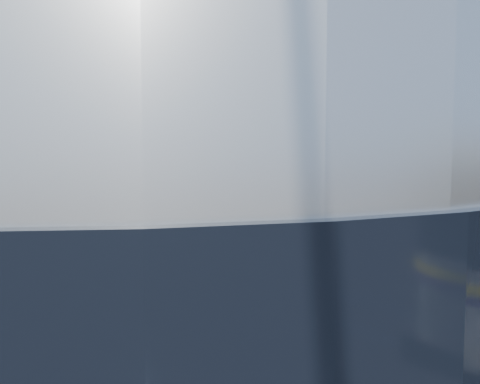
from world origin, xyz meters
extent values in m
plane|color=black|center=(0.00, 0.00, 0.00)|extent=(160.00, 160.00, 0.00)
cube|color=gray|center=(0.00, 17.00, 0.15)|extent=(4.00, 50.00, 0.30)
cube|color=gray|center=(-1.45, 17.00, 0.30)|extent=(0.70, 50.00, 0.01)
cube|color=gray|center=(1.45, 17.00, 0.30)|extent=(0.70, 50.00, 0.01)
cube|color=gray|center=(-4.32, 17.00, 0.01)|extent=(0.07, 70.00, 0.03)
cube|color=gray|center=(-2.88, 17.00, 0.01)|extent=(0.07, 70.00, 0.03)
cube|color=gray|center=(2.88, 17.00, 0.01)|extent=(0.07, 70.00, 0.03)
cube|color=gray|center=(4.32, 17.00, 0.01)|extent=(0.07, 70.00, 0.03)
cube|color=black|center=(-3.60, 7.61, 0.20)|extent=(2.30, 29.06, 0.40)
cube|color=#B8B4A9|center=(-3.60, 7.61, 1.85)|extent=(2.40, 27.46, 2.90)
cube|color=black|center=(-3.60, 7.61, 2.35)|extent=(2.43, 27.46, 1.30)
cube|color=orange|center=(-3.60, 7.61, 1.45)|extent=(2.43, 27.46, 0.12)
cube|color=#9E2409|center=(-3.60, 7.61, 0.95)|extent=(2.42, 27.46, 1.10)
cube|color=#2D2D30|center=(-3.60, 7.61, 3.45)|extent=(1.68, 3.00, 0.30)
cube|color=black|center=(3.60, 4.48, 0.20)|extent=(2.30, 30.10, 0.40)
cube|color=#B1ADA2|center=(3.60, 4.48, 1.85)|extent=(2.40, 28.50, 2.90)
cube|color=black|center=(3.60, 4.48, 2.35)|extent=(2.43, 28.50, 1.30)
cube|color=yellow|center=(3.60, 4.48, 1.45)|extent=(2.43, 28.50, 0.12)
cube|color=#32154B|center=(3.60, 4.48, 1.30)|extent=(2.43, 28.50, 0.10)
cube|color=#2D2D30|center=(3.60, 4.48, 3.45)|extent=(1.68, 3.00, 0.30)
cylinder|color=slate|center=(0.00, 8.00, 3.80)|extent=(0.20, 0.20, 7.00)
cylinder|color=slate|center=(0.00, 8.00, 6.50)|extent=(9.20, 0.10, 0.10)
cylinder|color=slate|center=(0.00, 20.00, 3.80)|extent=(0.20, 0.20, 7.00)
cylinder|color=slate|center=(0.00, 20.00, 6.50)|extent=(9.20, 0.10, 0.10)
cylinder|color=slate|center=(0.00, 32.00, 3.80)|extent=(0.20, 0.20, 7.00)
cylinder|color=slate|center=(0.00, 32.00, 6.50)|extent=(9.20, 0.10, 0.10)
cylinder|color=black|center=(-3.60, 17.00, 5.55)|extent=(0.02, 70.00, 0.02)
cylinder|color=black|center=(3.60, 17.00, 5.55)|extent=(0.02, 70.00, 0.02)
cylinder|color=slate|center=(-7.50, 18.00, 4.00)|extent=(0.18, 0.18, 8.00)
cube|color=#2D2D30|center=(-6.40, 18.00, 7.75)|extent=(0.50, 0.22, 0.12)
cylinder|color=slate|center=(-7.50, 34.00, 4.00)|extent=(0.18, 0.18, 8.00)
cube|color=#2D2D30|center=(-6.40, 34.00, 7.75)|extent=(0.50, 0.22, 0.12)
cylinder|color=slate|center=(7.50, 8.00, 4.00)|extent=(0.18, 0.18, 8.00)
cube|color=#2D2D30|center=(6.40, 8.00, 7.75)|extent=(0.50, 0.22, 0.12)
cylinder|color=slate|center=(7.50, 24.00, 4.00)|extent=(0.18, 0.18, 8.00)
cube|color=#2D2D30|center=(6.40, 24.00, 7.75)|extent=(0.50, 0.22, 0.12)
cylinder|color=slate|center=(7.50, 40.00, 4.00)|extent=(0.18, 0.18, 8.00)
cube|color=#2D2D30|center=(6.40, 40.00, 7.75)|extent=(0.50, 0.22, 0.12)
cube|color=black|center=(0.13, 14.46, 1.48)|extent=(0.71, 1.08, 2.35)
cube|color=black|center=(0.13, 14.46, 1.63)|extent=(0.76, 1.12, 1.23)
cylinder|color=#382314|center=(-8.69, 19.21, 1.64)|extent=(0.45, 0.45, 3.28)
sphere|color=#164D17|center=(-8.69, 19.21, 5.43)|extent=(4.91, 4.91, 4.91)
sphere|color=#164D17|center=(-7.47, 20.03, 5.12)|extent=(3.48, 3.48, 3.48)
cube|color=gray|center=(-10.00, 60.00, 7.14)|extent=(16.00, 12.00, 14.27)
cube|color=#262328|center=(-10.00, 60.00, 14.52)|extent=(16.32, 12.24, 0.50)
cube|color=gray|center=(6.00, 64.00, 6.99)|extent=(18.00, 14.00, 13.98)
cube|color=#262328|center=(6.00, 64.00, 14.23)|extent=(18.36, 14.28, 0.50)
cube|color=gray|center=(20.00, 58.00, 6.21)|extent=(14.00, 10.00, 12.42)
cube|color=#262328|center=(20.00, 58.00, 12.67)|extent=(14.28, 10.20, 0.50)
camera|label=1|loc=(-3.59, -7.68, 3.08)|focal=35.00mm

